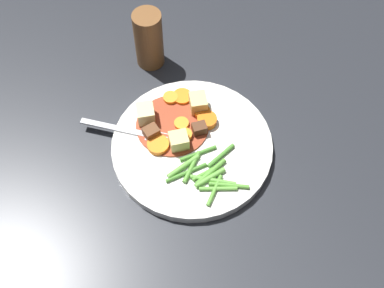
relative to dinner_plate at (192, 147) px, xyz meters
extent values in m
plane|color=#26282D|center=(0.00, 0.00, -0.01)|extent=(3.00, 3.00, 0.00)
cylinder|color=white|center=(0.00, 0.00, 0.00)|extent=(0.27, 0.27, 0.02)
cylinder|color=#93381E|center=(0.05, 0.00, 0.01)|extent=(0.12, 0.12, 0.00)
cylinder|color=orange|center=(0.08, -0.05, 0.01)|extent=(0.05, 0.05, 0.01)
cylinder|color=orange|center=(0.03, -0.05, 0.01)|extent=(0.03, 0.03, 0.01)
cylinder|color=orange|center=(0.02, 0.00, 0.01)|extent=(0.03, 0.03, 0.01)
cylinder|color=orange|center=(0.09, -0.03, 0.01)|extent=(0.03, 0.03, 0.01)
cylinder|color=orange|center=(0.03, 0.04, 0.01)|extent=(0.05, 0.05, 0.01)
cylinder|color=orange|center=(0.01, -0.05, 0.02)|extent=(0.04, 0.04, 0.01)
cylinder|color=orange|center=(0.04, -0.01, 0.01)|extent=(0.03, 0.03, 0.01)
cube|color=#E5CC7A|center=(0.01, 0.02, 0.02)|extent=(0.04, 0.04, 0.03)
cube|color=#E5CC7A|center=(0.05, -0.06, 0.02)|extent=(0.04, 0.04, 0.03)
cube|color=#EAD68C|center=(0.09, 0.02, 0.02)|extent=(0.04, 0.04, 0.03)
cube|color=brown|center=(0.06, 0.04, 0.02)|extent=(0.02, 0.03, 0.02)
cube|color=#56331E|center=(0.01, -0.02, 0.02)|extent=(0.03, 0.03, 0.02)
cylinder|color=#599E38|center=(-0.03, 0.03, 0.01)|extent=(0.03, 0.06, 0.01)
cylinder|color=#66AD42|center=(-0.02, 0.04, 0.01)|extent=(0.01, 0.06, 0.01)
cylinder|color=#66AD42|center=(-0.09, 0.03, 0.01)|extent=(0.04, 0.05, 0.01)
cylinder|color=#66AD42|center=(-0.07, 0.02, 0.01)|extent=(0.06, 0.05, 0.01)
cylinder|color=#66AD42|center=(-0.07, 0.02, 0.01)|extent=(0.02, 0.06, 0.01)
cylinder|color=#4C8E33|center=(-0.03, 0.04, 0.01)|extent=(0.03, 0.07, 0.01)
cylinder|color=#599E38|center=(-0.10, 0.01, 0.01)|extent=(0.05, 0.05, 0.01)
cylinder|color=#599E38|center=(-0.06, 0.02, 0.01)|extent=(0.02, 0.05, 0.01)
cylinder|color=#4C8E33|center=(-0.05, -0.02, 0.01)|extent=(0.01, 0.06, 0.01)
cylinder|color=#599E38|center=(-0.06, 0.01, 0.01)|extent=(0.01, 0.06, 0.01)
cylinder|color=#599E38|center=(-0.09, 0.03, 0.01)|extent=(0.03, 0.05, 0.01)
cylinder|color=#4C8E33|center=(-0.02, 0.01, 0.01)|extent=(0.03, 0.06, 0.01)
cube|color=silver|center=(0.11, 0.08, 0.01)|extent=(0.10, 0.07, 0.00)
cube|color=silver|center=(0.06, 0.04, 0.01)|extent=(0.03, 0.03, 0.00)
cylinder|color=silver|center=(0.03, 0.03, 0.01)|extent=(0.04, 0.03, 0.00)
cylinder|color=silver|center=(0.03, 0.03, 0.01)|extent=(0.04, 0.03, 0.00)
cylinder|color=silver|center=(0.03, 0.02, 0.01)|extent=(0.04, 0.03, 0.00)
cylinder|color=silver|center=(0.04, 0.02, 0.01)|extent=(0.04, 0.03, 0.00)
cylinder|color=brown|center=(0.19, -0.07, 0.05)|extent=(0.05, 0.05, 0.11)
camera|label=1|loc=(-0.32, 0.29, 0.72)|focal=47.49mm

